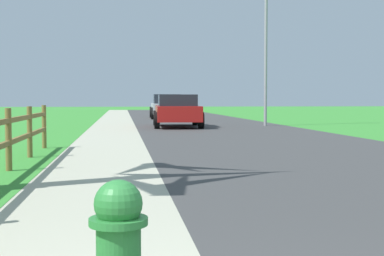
{
  "coord_description": "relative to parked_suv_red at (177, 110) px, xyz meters",
  "views": [
    {
      "loc": [
        -0.62,
        -1.63,
        1.26
      ],
      "look_at": [
        0.37,
        6.07,
        0.84
      ],
      "focal_mm": 51.42,
      "sensor_mm": 36.0,
      "label": 1
    }
  ],
  "objects": [
    {
      "name": "street_lamp",
      "position": [
        4.24,
        0.45,
        3.56
      ],
      "size": [
        1.17,
        0.2,
        7.36
      ],
      "color": "gray",
      "rests_on": "ground"
    },
    {
      "name": "curb_concrete",
      "position": [
        -4.83,
        4.38,
        -0.74
      ],
      "size": [
        6.0,
        66.0,
        0.01
      ],
      "primitive_type": "cube",
      "color": "#AEAE96",
      "rests_on": "ground"
    },
    {
      "name": "parked_car_silver",
      "position": [
        0.41,
        10.81,
        0.02
      ],
      "size": [
        2.18,
        4.99,
        1.53
      ],
      "color": "#B7BABF",
      "rests_on": "ground"
    },
    {
      "name": "grass_verge",
      "position": [
        -6.33,
        4.38,
        -0.74
      ],
      "size": [
        5.0,
        66.0,
        0.0
      ],
      "primitive_type": "cube",
      "color": "#378B31",
      "rests_on": "ground"
    },
    {
      "name": "ground_plane",
      "position": [
        -1.83,
        2.38,
        -0.74
      ],
      "size": [
        120.0,
        120.0,
        0.0
      ],
      "primitive_type": "plane",
      "color": "#378B31"
    },
    {
      "name": "parked_suv_red",
      "position": [
        0.0,
        0.0,
        0.0
      ],
      "size": [
        2.22,
        4.65,
        1.44
      ],
      "color": "maroon",
      "rests_on": "ground"
    },
    {
      "name": "road_asphalt",
      "position": [
        1.67,
        4.38,
        -0.74
      ],
      "size": [
        7.0,
        66.0,
        0.01
      ],
      "primitive_type": "cube",
      "color": "#3C3C3C",
      "rests_on": "ground"
    }
  ]
}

